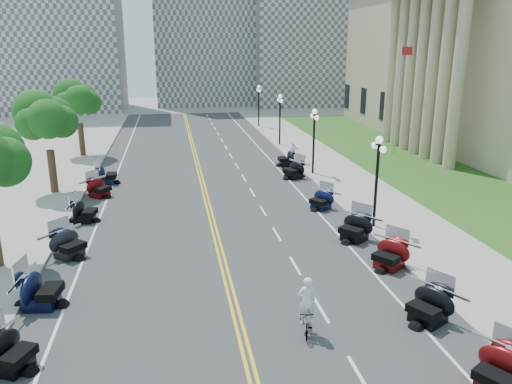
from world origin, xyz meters
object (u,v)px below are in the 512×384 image
flagpole (398,100)px  cyclist_rider (307,284)px  bicycle (306,320)px  motorcycle_n_3 (501,369)px

flagpole → cyclist_rider: size_ratio=5.69×
bicycle → motorcycle_n_3: bearing=-26.8°
flagpole → cyclist_rider: 31.79m
flagpole → motorcycle_n_3: flagpole is taller
cyclist_rider → flagpole: bearing=-119.9°
motorcycle_n_3 → bicycle: (-4.67, 3.90, -0.23)m
motorcycle_n_3 → bicycle: bearing=-160.7°
motorcycle_n_3 → bicycle: 6.08m
flagpole → motorcycle_n_3: (-11.11, -31.32, -4.28)m
bicycle → cyclist_rider: 1.36m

